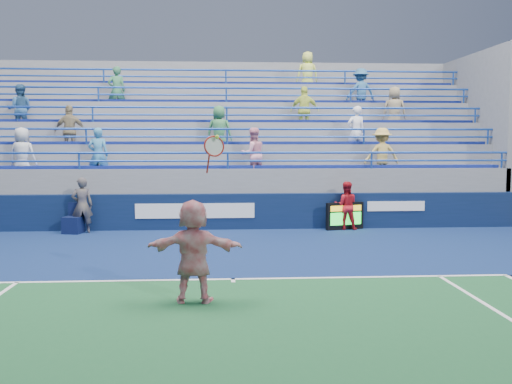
{
  "coord_description": "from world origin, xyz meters",
  "views": [
    {
      "loc": [
        -0.24,
        -10.88,
        2.67
      ],
      "look_at": [
        0.61,
        2.5,
        1.5
      ],
      "focal_mm": 40.0,
      "sensor_mm": 36.0,
      "label": 1
    }
  ],
  "objects": [
    {
      "name": "tennis_player",
      "position": [
        -0.68,
        -1.51,
        0.87
      ],
      "size": [
        1.65,
        0.66,
        2.79
      ],
      "color": "white",
      "rests_on": "ground"
    },
    {
      "name": "sponsor_wall",
      "position": [
        0.0,
        6.5,
        0.55
      ],
      "size": [
        18.0,
        0.32,
        1.1
      ],
      "color": "#0A1937",
      "rests_on": "ground"
    },
    {
      "name": "line_judge",
      "position": [
        -4.28,
        6.0,
        0.83
      ],
      "size": [
        0.68,
        0.52,
        1.66
      ],
      "primitive_type": "imported",
      "rotation": [
        0.0,
        0.0,
        3.36
      ],
      "color": "#121634",
      "rests_on": "ground"
    },
    {
      "name": "ball_girl",
      "position": [
        3.59,
        6.18,
        0.74
      ],
      "size": [
        0.79,
        0.65,
        1.48
      ],
      "primitive_type": "imported",
      "rotation": [
        0.0,
        0.0,
        3.01
      ],
      "color": "#B4141F",
      "rests_on": "ground"
    },
    {
      "name": "judge_chair",
      "position": [
        -4.53,
        5.96,
        0.29
      ],
      "size": [
        0.6,
        0.61,
        0.9
      ],
      "color": "#0B1438",
      "rests_on": "ground"
    },
    {
      "name": "bleacher_stand",
      "position": [
        0.0,
        10.27,
        1.54
      ],
      "size": [
        18.0,
        5.6,
        6.13
      ],
      "color": "slate",
      "rests_on": "ground"
    },
    {
      "name": "serve_speed_board",
      "position": [
        3.55,
        6.15,
        0.43
      ],
      "size": [
        1.21,
        0.47,
        0.85
      ],
      "color": "black",
      "rests_on": "ground"
    },
    {
      "name": "ground",
      "position": [
        0.0,
        0.0,
        0.0
      ],
      "size": [
        120.0,
        120.0,
        0.0
      ],
      "primitive_type": "plane",
      "color": "#333538"
    }
  ]
}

